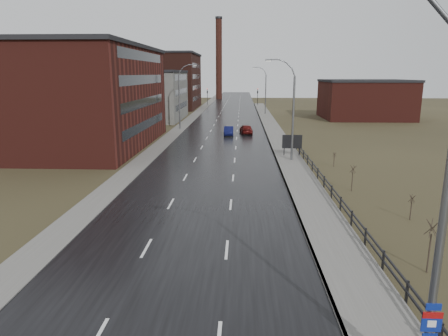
# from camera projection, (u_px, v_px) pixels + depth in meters

# --- Properties ---
(road) EXTENTS (14.00, 300.00, 0.06)m
(road) POSITION_uv_depth(u_px,v_px,m) (224.00, 131.00, 69.35)
(road) COLOR black
(road) RESTS_ON ground
(sidewalk_right) EXTENTS (3.20, 180.00, 0.18)m
(sidewalk_right) POSITION_uv_depth(u_px,v_px,m) (291.00, 162.00, 44.66)
(sidewalk_right) COLOR #595651
(sidewalk_right) RESTS_ON ground
(curb_right) EXTENTS (0.16, 180.00, 0.18)m
(curb_right) POSITION_uv_depth(u_px,v_px,m) (277.00, 162.00, 44.73)
(curb_right) COLOR slate
(curb_right) RESTS_ON ground
(sidewalk_left) EXTENTS (2.40, 260.00, 0.12)m
(sidewalk_left) POSITION_uv_depth(u_px,v_px,m) (177.00, 131.00, 69.70)
(sidewalk_left) COLOR #595651
(sidewalk_left) RESTS_ON ground
(warehouse_near) EXTENTS (22.44, 28.56, 13.50)m
(warehouse_near) POSITION_uv_depth(u_px,v_px,m) (65.00, 96.00, 54.13)
(warehouse_near) COLOR #471914
(warehouse_near) RESTS_ON ground
(warehouse_mid) EXTENTS (16.32, 20.40, 10.50)m
(warehouse_mid) POSITION_uv_depth(u_px,v_px,m) (145.00, 95.00, 86.42)
(warehouse_mid) COLOR slate
(warehouse_mid) RESTS_ON ground
(warehouse_far) EXTENTS (26.52, 24.48, 15.50)m
(warehouse_far) POSITION_uv_depth(u_px,v_px,m) (152.00, 81.00, 115.23)
(warehouse_far) COLOR #331611
(warehouse_far) RESTS_ON ground
(building_right) EXTENTS (18.36, 16.32, 8.50)m
(building_right) POSITION_uv_depth(u_px,v_px,m) (365.00, 99.00, 88.45)
(building_right) COLOR #471914
(building_right) RESTS_ON ground
(smokestack) EXTENTS (2.70, 2.70, 30.70)m
(smokestack) POSITION_uv_depth(u_px,v_px,m) (219.00, 58.00, 153.54)
(smokestack) COLOR #331611
(smokestack) RESTS_ON ground
(streetlight_main) EXTENTS (3.91, 0.29, 12.11)m
(streetlight_main) POSITION_uv_depth(u_px,v_px,m) (433.00, 209.00, 11.21)
(streetlight_main) COLOR slate
(streetlight_main) RESTS_ON ground
(streetlight_right_mid) EXTENTS (3.36, 0.28, 11.35)m
(streetlight_right_mid) POSITION_uv_depth(u_px,v_px,m) (291.00, 110.00, 44.31)
(streetlight_right_mid) COLOR slate
(streetlight_right_mid) RESTS_ON ground
(streetlight_left) EXTENTS (3.36, 0.28, 11.35)m
(streetlight_left) POSITION_uv_depth(u_px,v_px,m) (181.00, 97.00, 70.29)
(streetlight_left) COLOR slate
(streetlight_left) RESTS_ON ground
(streetlight_right_far) EXTENTS (3.36, 0.28, 11.35)m
(streetlight_right_far) POSITION_uv_depth(u_px,v_px,m) (264.00, 90.00, 96.81)
(streetlight_right_far) COLOR slate
(streetlight_right_far) RESTS_ON ground
(guardrail) EXTENTS (0.10, 53.05, 1.10)m
(guardrail) POSITION_uv_depth(u_px,v_px,m) (343.00, 205.00, 28.22)
(guardrail) COLOR black
(guardrail) RESTS_ON ground
(shrub_c) EXTENTS (0.66, 0.69, 2.79)m
(shrub_c) POSITION_uv_depth(u_px,v_px,m) (430.00, 245.00, 19.77)
(shrub_c) COLOR #382D23
(shrub_c) RESTS_ON ground
(shrub_d) EXTENTS (0.43, 0.46, 1.80)m
(shrub_d) POSITION_uv_depth(u_px,v_px,m) (411.00, 207.00, 27.08)
(shrub_d) COLOR #382D23
(shrub_d) RESTS_ON ground
(shrub_e) EXTENTS (0.54, 0.56, 2.25)m
(shrub_e) POSITION_uv_depth(u_px,v_px,m) (352.00, 178.00, 33.75)
(shrub_e) COLOR #382D23
(shrub_e) RESTS_ON ground
(shrub_f) EXTENTS (0.39, 0.40, 1.59)m
(shrub_f) POSITION_uv_depth(u_px,v_px,m) (334.00, 159.00, 42.77)
(shrub_f) COLOR #382D23
(shrub_f) RESTS_ON ground
(billboard) EXTENTS (2.36, 0.17, 2.68)m
(billboard) POSITION_uv_depth(u_px,v_px,m) (292.00, 142.00, 47.61)
(billboard) COLOR black
(billboard) RESTS_ON ground
(traffic_light_left) EXTENTS (0.58, 2.73, 5.30)m
(traffic_light_left) POSITION_uv_depth(u_px,v_px,m) (207.00, 90.00, 126.97)
(traffic_light_left) COLOR black
(traffic_light_left) RESTS_ON ground
(traffic_light_right) EXTENTS (0.58, 2.73, 5.30)m
(traffic_light_right) POSITION_uv_depth(u_px,v_px,m) (258.00, 90.00, 126.28)
(traffic_light_right) COLOR black
(traffic_light_right) RESTS_ON ground
(car_near) EXTENTS (1.58, 4.33, 1.42)m
(car_near) POSITION_uv_depth(u_px,v_px,m) (229.00, 131.00, 64.46)
(car_near) COLOR #0B0F3B
(car_near) RESTS_ON ground
(car_far) EXTENTS (2.36, 4.82, 1.58)m
(car_far) POSITION_uv_depth(u_px,v_px,m) (246.00, 129.00, 66.05)
(car_far) COLOR #500E0D
(car_far) RESTS_ON ground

